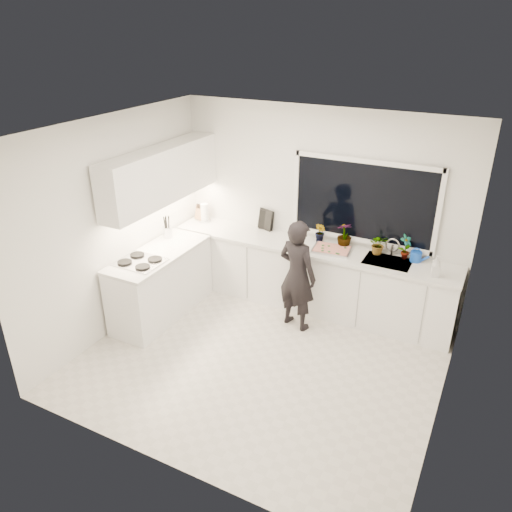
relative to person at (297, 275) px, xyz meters
The scene contains 25 objects.
floor 1.17m from the person, 93.92° to the right, with size 4.00×3.50×0.02m, color beige.
wall_back 1.06m from the person, 94.11° to the left, with size 4.00×0.02×2.70m, color white.
wall_left 2.34m from the person, 156.52° to the right, with size 0.02×3.50×2.70m, color white.
wall_right 2.23m from the person, 24.79° to the right, with size 0.02×3.50×2.70m, color white.
ceiling 2.17m from the person, 93.92° to the right, with size 4.00×3.50×0.02m, color white.
window 1.28m from the person, 56.88° to the left, with size 1.80×0.02×1.00m, color black.
base_cabinets_back 0.63m from the person, 96.41° to the left, with size 3.92×0.58×0.88m, color white.
base_cabinets_left 1.84m from the person, 162.38° to the right, with size 0.58×1.60×0.88m, color white.
countertop_back 0.57m from the person, 96.52° to the left, with size 3.94×0.62×0.04m, color silver.
countertop_left 1.82m from the person, 162.38° to the right, with size 0.62×1.60×0.04m, color silver.
upper_cabinets 2.17m from the person, behind, with size 0.34×2.10×0.70m, color white.
sink 1.14m from the person, 29.10° to the left, with size 0.58×0.42×0.14m, color silver.
faucet 1.27m from the person, 37.20° to the left, with size 0.03×0.03×0.22m, color silver.
stovetop 1.98m from the person, 152.81° to the right, with size 0.56×0.48×0.03m, color black.
person is the anchor object (origin of this frame).
pizza_tray 0.61m from the person, 63.20° to the left, with size 0.49×0.36×0.03m, color silver.
pizza 0.62m from the person, 63.20° to the left, with size 0.45×0.32×0.01m, color red.
watering_can 1.50m from the person, 28.71° to the left, with size 0.14×0.14×0.13m, color blue.
paper_towel_roll 1.92m from the person, 159.97° to the left, with size 0.11×0.11×0.26m, color silver.
knife_block 2.02m from the person, 159.81° to the left, with size 0.13×0.10×0.22m, color brown.
utensil_crock 1.93m from the person, behind, with size 0.13×0.13×0.16m, color silver.
picture_frame_large 1.19m from the person, 136.31° to the left, with size 0.22×0.02×0.28m, color black.
picture_frame_small 1.20m from the person, 136.88° to the left, with size 0.25×0.02×0.30m, color black.
herb_plants 0.99m from the person, 49.52° to the left, with size 1.33×0.28×0.34m.
soap_bottles 1.66m from the person, 14.21° to the left, with size 0.14×0.14×0.27m.
Camera 1 is at (2.15, -4.29, 3.67)m, focal length 35.00 mm.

